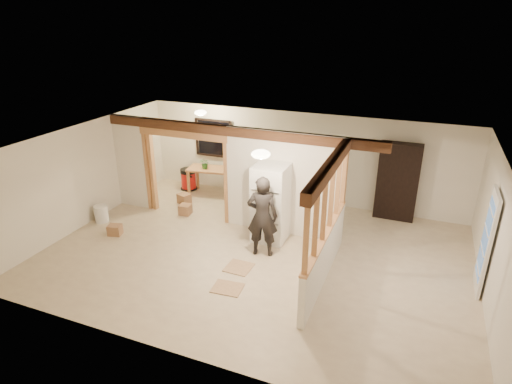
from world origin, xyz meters
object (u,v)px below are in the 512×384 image
at_px(work_table, 211,181).
at_px(shop_vac, 188,179).
at_px(bookshelf, 398,182).
at_px(woman, 262,216).
at_px(refrigerator, 271,203).

xyz_separation_m(work_table, shop_vac, (-0.82, 0.12, -0.08)).
distance_m(work_table, bookshelf, 5.14).
bearing_deg(woman, bookshelf, -142.25).
distance_m(refrigerator, woman, 0.71).
bearing_deg(bookshelf, shop_vac, -177.49).
xyz_separation_m(work_table, bookshelf, (5.09, 0.37, 0.59)).
distance_m(woman, shop_vac, 4.38).
xyz_separation_m(woman, shop_vac, (-3.40, 2.69, -0.58)).
relative_size(woman, shop_vac, 2.78).
xyz_separation_m(refrigerator, woman, (0.07, -0.71, -0.00)).
xyz_separation_m(refrigerator, work_table, (-2.51, 1.86, -0.50)).
distance_m(refrigerator, shop_vac, 3.92).
relative_size(refrigerator, shop_vac, 2.78).
bearing_deg(bookshelf, refrigerator, -139.00).
bearing_deg(shop_vac, refrigerator, -30.69).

